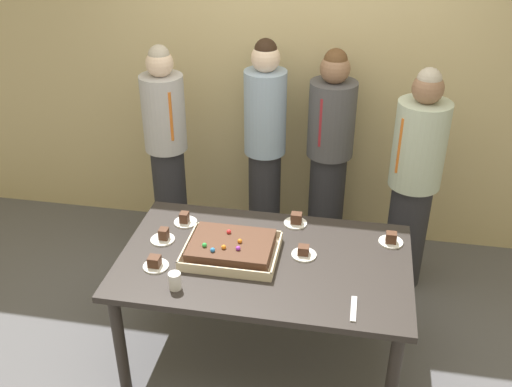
# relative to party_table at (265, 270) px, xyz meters

# --- Properties ---
(ground_plane) EXTENTS (12.00, 12.00, 0.00)m
(ground_plane) POSITION_rel_party_table_xyz_m (0.00, 0.00, -0.68)
(ground_plane) COLOR #5B5B60
(interior_back_panel) EXTENTS (8.00, 0.12, 3.00)m
(interior_back_panel) POSITION_rel_party_table_xyz_m (0.00, 1.60, 0.82)
(interior_back_panel) COLOR #CCB784
(interior_back_panel) RESTS_ON ground_plane
(party_table) EXTENTS (1.71, 1.04, 0.76)m
(party_table) POSITION_rel_party_table_xyz_m (0.00, 0.00, 0.00)
(party_table) COLOR #2D2826
(party_table) RESTS_ON ground_plane
(sheet_cake) EXTENTS (0.55, 0.43, 0.12)m
(sheet_cake) POSITION_rel_party_table_xyz_m (-0.20, 0.00, 0.13)
(sheet_cake) COLOR beige
(sheet_cake) RESTS_ON party_table
(plated_slice_near_left) EXTENTS (0.15, 0.15, 0.08)m
(plated_slice_near_left) POSITION_rel_party_table_xyz_m (-0.65, 0.08, 0.11)
(plated_slice_near_left) COLOR white
(plated_slice_near_left) RESTS_ON party_table
(plated_slice_near_right) EXTENTS (0.15, 0.15, 0.08)m
(plated_slice_near_right) POSITION_rel_party_table_xyz_m (0.13, 0.41, 0.11)
(plated_slice_near_right) COLOR white
(plated_slice_near_right) RESTS_ON party_table
(plated_slice_far_left) EXTENTS (0.15, 0.15, 0.08)m
(plated_slice_far_left) POSITION_rel_party_table_xyz_m (0.73, 0.30, 0.11)
(plated_slice_far_left) COLOR white
(plated_slice_far_left) RESTS_ON party_table
(plated_slice_far_right) EXTENTS (0.15, 0.15, 0.08)m
(plated_slice_far_right) POSITION_rel_party_table_xyz_m (-0.57, 0.29, 0.11)
(plated_slice_far_right) COLOR white
(plated_slice_far_right) RESTS_ON party_table
(plated_slice_center_front) EXTENTS (0.15, 0.15, 0.06)m
(plated_slice_center_front) POSITION_rel_party_table_xyz_m (0.22, 0.07, 0.10)
(plated_slice_center_front) COLOR white
(plated_slice_center_front) RESTS_ON party_table
(plated_slice_center_back) EXTENTS (0.15, 0.15, 0.07)m
(plated_slice_center_back) POSITION_rel_party_table_xyz_m (-0.61, -0.20, 0.11)
(plated_slice_center_back) COLOR white
(plated_slice_center_back) RESTS_ON party_table
(drink_cup_nearest) EXTENTS (0.07, 0.07, 0.10)m
(drink_cup_nearest) POSITION_rel_party_table_xyz_m (-0.44, -0.36, 0.13)
(drink_cup_nearest) COLOR white
(drink_cup_nearest) RESTS_ON party_table
(cake_server_utensil) EXTENTS (0.03, 0.20, 0.01)m
(cake_server_utensil) POSITION_rel_party_table_xyz_m (0.54, -0.36, 0.09)
(cake_server_utensil) COLOR silver
(cake_server_utensil) RESTS_ON party_table
(person_serving_front) EXTENTS (0.31, 0.31, 1.73)m
(person_serving_front) POSITION_rel_party_table_xyz_m (-0.21, 1.22, 0.24)
(person_serving_front) COLOR #28282D
(person_serving_front) RESTS_ON ground_plane
(person_green_shirt_behind) EXTENTS (0.36, 0.36, 1.67)m
(person_green_shirt_behind) POSITION_rel_party_table_xyz_m (0.89, 0.96, 0.19)
(person_green_shirt_behind) COLOR #28282D
(person_green_shirt_behind) RESTS_ON ground_plane
(person_striped_tie_right) EXTENTS (0.32, 0.32, 1.70)m
(person_striped_tie_right) POSITION_rel_party_table_xyz_m (-0.93, 1.04, 0.21)
(person_striped_tie_right) COLOR #28282D
(person_striped_tie_right) RESTS_ON ground_plane
(person_far_right_suit) EXTENTS (0.35, 0.35, 1.68)m
(person_far_right_suit) POSITION_rel_party_table_xyz_m (0.28, 1.25, 0.20)
(person_far_right_suit) COLOR #28282D
(person_far_right_suit) RESTS_ON ground_plane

